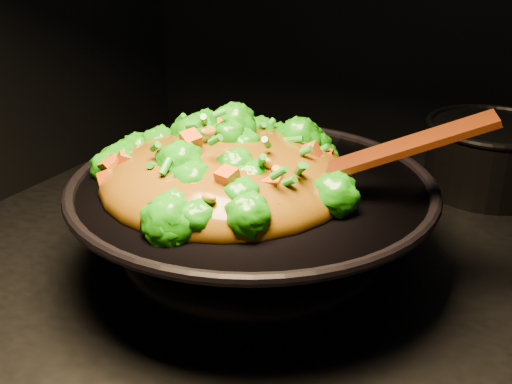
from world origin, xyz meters
The scene contains 4 objects.
wok centered at (-0.12, -0.12, 0.96)m, with size 0.46×0.46×0.13m, color black, non-canonical shape.
stir_fry centered at (-0.15, -0.13, 1.08)m, with size 0.33×0.33×0.11m, color #1A7D08, non-canonical shape.
spatula centered at (0.02, -0.09, 1.08)m, with size 0.31×0.05×0.01m, color #331206.
back_pot centered at (0.10, 0.32, 0.96)m, with size 0.21×0.21×0.12m, color black.
Camera 1 is at (0.26, -0.77, 1.36)m, focal length 45.00 mm.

